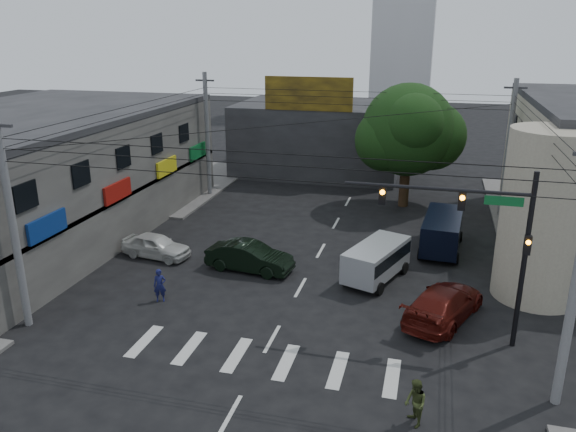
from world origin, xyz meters
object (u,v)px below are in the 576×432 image
at_px(pedestrian_olive, 415,403).
at_px(traffic_gantry, 482,229).
at_px(street_tree, 408,130).
at_px(white_compact, 156,246).
at_px(utility_pole_near_left, 13,224).
at_px(traffic_officer, 160,285).
at_px(utility_pole_far_left, 207,136).
at_px(navy_van, 442,233).
at_px(maroon_sedan, 444,303).
at_px(dark_sedan, 250,257).
at_px(silver_minivan, 376,263).
at_px(utility_pole_far_right, 508,150).

bearing_deg(pedestrian_olive, traffic_gantry, 135.56).
height_order(street_tree, white_compact, street_tree).
bearing_deg(street_tree, utility_pole_near_left, -124.00).
bearing_deg(traffic_officer, traffic_gantry, -22.17).
height_order(utility_pole_far_left, white_compact, utility_pole_far_left).
bearing_deg(utility_pole_near_left, traffic_officer, 37.49).
height_order(navy_van, pedestrian_olive, navy_van).
xyz_separation_m(utility_pole_far_left, navy_van, (17.16, -7.15, -3.57)).
xyz_separation_m(street_tree, utility_pole_near_left, (-14.50, -21.50, -0.87)).
bearing_deg(pedestrian_olive, utility_pole_far_left, -170.57).
bearing_deg(maroon_sedan, utility_pole_far_left, -19.74).
relative_size(dark_sedan, maroon_sedan, 0.84).
height_order(traffic_gantry, utility_pole_near_left, utility_pole_near_left).
xyz_separation_m(white_compact, maroon_sedan, (15.46, -3.28, 0.09)).
distance_m(dark_sedan, white_compact, 5.63).
bearing_deg(maroon_sedan, silver_minivan, -23.60).
bearing_deg(utility_pole_far_right, pedestrian_olive, -101.40).
height_order(utility_pole_far_left, maroon_sedan, utility_pole_far_left).
bearing_deg(maroon_sedan, utility_pole_near_left, 38.33).
bearing_deg(navy_van, traffic_gantry, -168.76).
height_order(utility_pole_near_left, silver_minivan, utility_pole_near_left).
relative_size(utility_pole_far_right, pedestrian_olive, 5.69).
bearing_deg(street_tree, pedestrian_olive, -85.48).
height_order(street_tree, silver_minivan, street_tree).
bearing_deg(dark_sedan, navy_van, -53.92).
relative_size(white_compact, silver_minivan, 0.87).
bearing_deg(silver_minivan, dark_sedan, 113.98).
distance_m(utility_pole_far_right, traffic_officer, 24.03).
distance_m(traffic_gantry, silver_minivan, 7.61).
distance_m(white_compact, silver_minivan, 12.17).
bearing_deg(white_compact, pedestrian_olive, -118.10).
xyz_separation_m(street_tree, silver_minivan, (-0.53, -13.12, -4.54)).
xyz_separation_m(street_tree, maroon_sedan, (2.77, -16.50, -4.71)).
distance_m(white_compact, traffic_officer, 5.53).
distance_m(maroon_sedan, traffic_officer, 12.86).
distance_m(utility_pole_near_left, traffic_officer, 6.83).
height_order(traffic_gantry, navy_van, traffic_gantry).
bearing_deg(silver_minivan, traffic_officer, 136.98).
bearing_deg(dark_sedan, utility_pole_far_right, -40.36).
height_order(white_compact, traffic_officer, traffic_officer).
xyz_separation_m(utility_pole_near_left, navy_van, (17.16, 13.35, -3.57)).
xyz_separation_m(traffic_gantry, utility_pole_far_right, (2.68, 17.00, -0.23)).
bearing_deg(navy_van, utility_pole_far_left, 71.86).
relative_size(street_tree, silver_minivan, 1.85).
height_order(utility_pole_far_right, dark_sedan, utility_pole_far_right).
distance_m(street_tree, traffic_gantry, 18.42).
bearing_deg(silver_minivan, maroon_sedan, -116.29).
distance_m(utility_pole_near_left, dark_sedan, 11.48).
distance_m(street_tree, utility_pole_near_left, 25.95).
height_order(silver_minivan, traffic_officer, silver_minivan).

